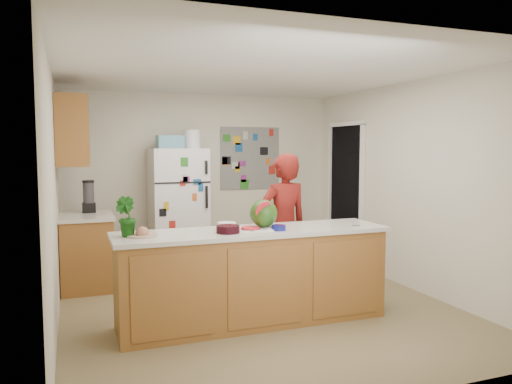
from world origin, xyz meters
name	(u,v)px	position (x,y,z in m)	size (l,w,h in m)	color
floor	(255,306)	(0.00, 0.00, -0.01)	(4.00, 4.50, 0.02)	brown
wall_back	(202,179)	(0.00, 2.26, 1.25)	(4.00, 0.02, 2.50)	beige
wall_left	(52,197)	(-2.01, 0.00, 1.25)	(0.02, 4.50, 2.50)	beige
wall_right	(411,186)	(2.01, 0.00, 1.25)	(0.02, 4.50, 2.50)	beige
ceiling	(255,71)	(0.00, 0.00, 2.51)	(4.00, 4.50, 0.02)	white
doorway	(346,194)	(1.99, 1.45, 1.02)	(0.03, 0.85, 2.04)	black
peninsula_base	(254,278)	(-0.20, -0.50, 0.44)	(2.60, 0.62, 0.88)	brown
peninsula_top	(254,232)	(-0.20, -0.50, 0.90)	(2.68, 0.70, 0.04)	silver
side_counter_base	(87,253)	(-1.69, 1.35, 0.43)	(0.60, 0.80, 0.86)	brown
side_counter_top	(85,217)	(-1.69, 1.35, 0.88)	(0.64, 0.84, 0.04)	silver
upper_cabinets	(71,132)	(-1.82, 1.30, 1.90)	(0.35, 1.00, 0.80)	brown
refrigerator	(178,210)	(-0.45, 1.88, 0.85)	(0.75, 0.70, 1.70)	silver
fridge_top_bin	(170,142)	(-0.55, 1.88, 1.79)	(0.35, 0.28, 0.18)	#5999B2
photo_collage	(250,158)	(0.75, 2.24, 1.55)	(0.95, 0.01, 0.95)	slate
person	(284,227)	(0.39, 0.11, 0.82)	(0.60, 0.39, 1.65)	maroon
blender_appliance	(89,197)	(-1.64, 1.59, 1.09)	(0.13, 0.13, 0.38)	black
cutting_board	(259,228)	(-0.14, -0.48, 0.93)	(0.42, 0.31, 0.01)	silver
watermelon	(264,213)	(-0.08, -0.46, 1.07)	(0.27, 0.27, 0.27)	#204F0C
watermelon_slice	(250,228)	(-0.25, -0.53, 0.94)	(0.18, 0.18, 0.02)	red
cherry_bowl	(228,229)	(-0.49, -0.59, 0.96)	(0.22, 0.22, 0.07)	black
white_bowl	(227,225)	(-0.42, -0.34, 0.95)	(0.19, 0.19, 0.06)	silver
cobalt_bowl	(279,228)	(0.01, -0.62, 0.95)	(0.14, 0.14, 0.05)	navy
plate	(142,236)	(-1.26, -0.51, 0.93)	(0.27, 0.27, 0.02)	tan
paper_towel	(274,228)	(-0.01, -0.56, 0.93)	(0.16, 0.15, 0.02)	white
keys	(356,226)	(0.84, -0.67, 0.93)	(0.08, 0.04, 0.01)	gray
potted_plant	(126,217)	(-1.39, -0.45, 1.10)	(0.20, 0.16, 0.36)	#11480B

